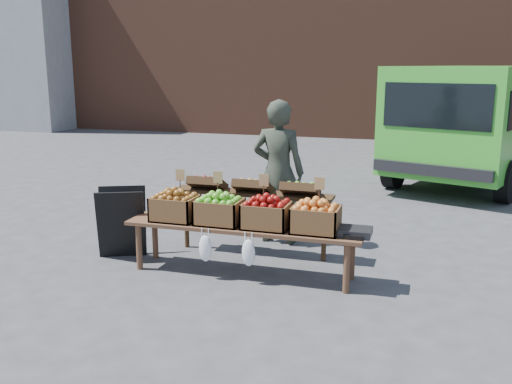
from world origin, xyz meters
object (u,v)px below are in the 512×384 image
(chalkboard_sign, at_px, (122,222))
(crate_green_apples, at_px, (316,220))
(crate_red_apples, at_px, (266,216))
(weighing_scale, at_px, (355,232))
(delivery_van, at_px, (476,125))
(display_bench, at_px, (243,250))
(back_table, at_px, (253,214))
(crate_golden_apples, at_px, (175,208))
(vendor, at_px, (278,172))
(crate_russet_pears, at_px, (220,212))

(chalkboard_sign, bearing_deg, crate_green_apples, -27.96)
(crate_red_apples, bearing_deg, weighing_scale, 0.00)
(delivery_van, distance_m, display_bench, 7.06)
(back_table, height_order, crate_golden_apples, back_table)
(crate_red_apples, relative_size, weighing_scale, 1.47)
(crate_red_apples, height_order, weighing_scale, crate_red_apples)
(back_table, xyz_separation_m, display_bench, (0.11, -0.72, -0.24))
(delivery_van, height_order, crate_golden_apples, delivery_van)
(back_table, bearing_deg, weighing_scale, -27.88)
(crate_golden_apples, xyz_separation_m, weighing_scale, (2.08, 0.00, -0.10))
(back_table, bearing_deg, vendor, 74.15)
(vendor, xyz_separation_m, weighing_scale, (1.19, -1.31, -0.34))
(chalkboard_sign, bearing_deg, display_bench, -29.85)
(crate_green_apples, xyz_separation_m, weighing_scale, (0.43, 0.00, -0.10))
(display_bench, relative_size, weighing_scale, 7.94)
(crate_golden_apples, relative_size, weighing_scale, 1.47)
(delivery_van, distance_m, crate_green_apples, 6.74)
(back_table, xyz_separation_m, crate_golden_apples, (-0.71, -0.72, 0.19))
(chalkboard_sign, height_order, crate_russet_pears, chalkboard_sign)
(vendor, bearing_deg, weighing_scale, 133.52)
(crate_red_apples, bearing_deg, chalkboard_sign, 175.17)
(weighing_scale, bearing_deg, crate_red_apples, 180.00)
(crate_green_apples, bearing_deg, delivery_van, 73.14)
(delivery_van, height_order, vendor, delivery_van)
(crate_golden_apples, relative_size, crate_russet_pears, 1.00)
(delivery_van, bearing_deg, crate_golden_apples, -100.12)
(crate_golden_apples, height_order, weighing_scale, crate_golden_apples)
(crate_golden_apples, height_order, crate_green_apples, same)
(chalkboard_sign, relative_size, crate_russet_pears, 1.74)
(delivery_van, bearing_deg, crate_red_apples, -92.13)
(vendor, bearing_deg, crate_russet_pears, 76.90)
(vendor, distance_m, crate_russet_pears, 1.37)
(back_table, distance_m, crate_russet_pears, 0.76)
(vendor, bearing_deg, crate_green_apples, 121.58)
(crate_red_apples, bearing_deg, back_table, 118.18)
(back_table, xyz_separation_m, crate_russet_pears, (-0.16, -0.72, 0.19))
(delivery_van, distance_m, weighing_scale, 6.64)
(display_bench, height_order, crate_golden_apples, crate_golden_apples)
(crate_golden_apples, bearing_deg, crate_russet_pears, 0.00)
(crate_russet_pears, bearing_deg, crate_red_apples, 0.00)
(chalkboard_sign, height_order, crate_golden_apples, chalkboard_sign)
(crate_green_apples, relative_size, weighing_scale, 1.47)
(display_bench, xyz_separation_m, weighing_scale, (1.25, 0.00, 0.33))
(delivery_van, relative_size, crate_russet_pears, 10.28)
(delivery_van, bearing_deg, display_bench, -94.22)
(vendor, height_order, crate_red_apples, vendor)
(weighing_scale, bearing_deg, vendor, 132.42)
(back_table, bearing_deg, display_bench, -81.25)
(display_bench, bearing_deg, crate_golden_apples, 180.00)
(vendor, xyz_separation_m, crate_green_apples, (0.77, -1.31, -0.24))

